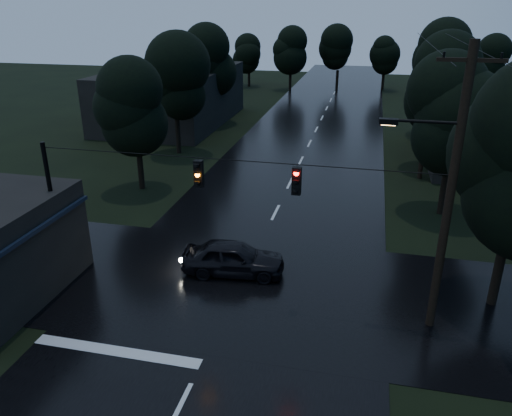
% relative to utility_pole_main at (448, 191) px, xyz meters
% --- Properties ---
extents(main_road, '(12.00, 120.00, 0.02)m').
position_rel_utility_pole_main_xyz_m(main_road, '(-7.41, 19.00, -5.26)').
color(main_road, black).
rests_on(main_road, ground).
extents(cross_street, '(60.00, 9.00, 0.02)m').
position_rel_utility_pole_main_xyz_m(cross_street, '(-7.41, 1.00, -5.26)').
color(cross_street, black).
rests_on(cross_street, ground).
extents(building_far_right, '(10.00, 14.00, 4.40)m').
position_rel_utility_pole_main_xyz_m(building_far_right, '(6.59, 23.00, -3.06)').
color(building_far_right, black).
rests_on(building_far_right, ground).
extents(building_far_left, '(10.00, 16.00, 5.00)m').
position_rel_utility_pole_main_xyz_m(building_far_left, '(-21.41, 29.00, -2.76)').
color(building_far_left, black).
rests_on(building_far_left, ground).
extents(utility_pole_main, '(3.50, 0.30, 10.00)m').
position_rel_utility_pole_main_xyz_m(utility_pole_main, '(0.00, 0.00, 0.00)').
color(utility_pole_main, black).
rests_on(utility_pole_main, ground).
extents(utility_pole_far, '(2.00, 0.30, 7.50)m').
position_rel_utility_pole_main_xyz_m(utility_pole_far, '(0.89, 17.00, -1.38)').
color(utility_pole_far, black).
rests_on(utility_pole_far, ground).
extents(anchor_pole_left, '(0.18, 0.18, 6.00)m').
position_rel_utility_pole_main_xyz_m(anchor_pole_left, '(-14.91, 0.00, -2.26)').
color(anchor_pole_left, black).
rests_on(anchor_pole_left, ground).
extents(span_signals, '(15.00, 0.37, 1.12)m').
position_rel_utility_pole_main_xyz_m(span_signals, '(-6.85, -0.01, -0.01)').
color(span_signals, black).
rests_on(span_signals, ground).
extents(tree_left_a, '(3.92, 3.92, 8.26)m').
position_rel_utility_pole_main_xyz_m(tree_left_a, '(-16.41, 11.00, -0.02)').
color(tree_left_a, black).
rests_on(tree_left_a, ground).
extents(tree_left_b, '(4.20, 4.20, 8.85)m').
position_rel_utility_pole_main_xyz_m(tree_left_b, '(-17.01, 19.00, 0.36)').
color(tree_left_b, black).
rests_on(tree_left_b, ground).
extents(tree_left_c, '(4.48, 4.48, 9.44)m').
position_rel_utility_pole_main_xyz_m(tree_left_c, '(-17.61, 29.00, 0.74)').
color(tree_left_c, black).
rests_on(tree_left_c, ground).
extents(tree_right_a, '(4.20, 4.20, 8.85)m').
position_rel_utility_pole_main_xyz_m(tree_right_a, '(1.59, 11.00, 0.36)').
color(tree_right_a, black).
rests_on(tree_right_a, ground).
extents(tree_right_b, '(4.48, 4.48, 9.44)m').
position_rel_utility_pole_main_xyz_m(tree_right_b, '(2.19, 19.00, 0.74)').
color(tree_right_b, black).
rests_on(tree_right_b, ground).
extents(tree_right_c, '(4.76, 4.76, 10.03)m').
position_rel_utility_pole_main_xyz_m(tree_right_c, '(2.79, 29.00, 1.11)').
color(tree_right_c, black).
rests_on(tree_right_c, ground).
extents(car, '(4.56, 2.23, 1.50)m').
position_rel_utility_pole_main_xyz_m(car, '(-7.93, 2.01, -4.51)').
color(car, black).
rests_on(car, ground).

